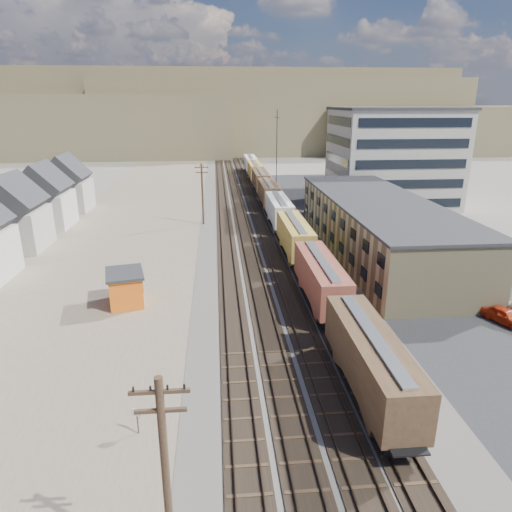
{
  "coord_description": "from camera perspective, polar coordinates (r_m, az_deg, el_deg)",
  "views": [
    {
      "loc": [
        -6.27,
        -32.14,
        19.2
      ],
      "look_at": [
        -2.04,
        15.83,
        3.0
      ],
      "focal_mm": 32.0,
      "sensor_mm": 36.0,
      "label": 1
    }
  ],
  "objects": [
    {
      "name": "ground",
      "position": [
        37.96,
        5.29,
        -11.88
      ],
      "size": [
        300.0,
        300.0,
        0.0
      ],
      "primitive_type": "plane",
      "color": "#6B6356",
      "rests_on": "ground"
    },
    {
      "name": "radio_mast",
      "position": [
        93.5,
        2.59,
        12.39
      ],
      "size": [
        1.2,
        0.16,
        18.0
      ],
      "color": "black",
      "rests_on": "ground"
    },
    {
      "name": "parked_car_far",
      "position": [
        98.46,
        19.15,
        6.79
      ],
      "size": [
        1.91,
        4.66,
        1.58
      ],
      "primitive_type": "imported",
      "rotation": [
        0.0,
        0.0,
        -0.01
      ],
      "color": "silver",
      "rests_on": "ground"
    },
    {
      "name": "freight_train",
      "position": [
        81.64,
        2.16,
        6.99
      ],
      "size": [
        3.0,
        119.74,
        4.46
      ],
      "color": "black",
      "rests_on": "ground"
    },
    {
      "name": "rail_tracks",
      "position": [
        84.52,
        -1.03,
        5.54
      ],
      "size": [
        11.4,
        200.0,
        0.24
      ],
      "color": "black",
      "rests_on": "ground"
    },
    {
      "name": "hills_north",
      "position": [
        200.23,
        -3.34,
        17.11
      ],
      "size": [
        265.0,
        80.0,
        32.0
      ],
      "color": "brown",
      "rests_on": "ground"
    },
    {
      "name": "utility_pole_north",
      "position": [
        75.47,
        -6.71,
        7.85
      ],
      "size": [
        2.2,
        0.32,
        10.0
      ],
      "color": "#382619",
      "rests_on": "ground"
    },
    {
      "name": "office_tower",
      "position": [
        94.1,
        16.68,
        11.77
      ],
      "size": [
        22.6,
        18.6,
        18.45
      ],
      "color": "#9E998E",
      "rests_on": "ground"
    },
    {
      "name": "asphalt_lot",
      "position": [
        75.33,
        17.21,
        3.0
      ],
      "size": [
        26.0,
        120.0,
        0.04
      ],
      "primitive_type": "cube",
      "color": "#232326",
      "rests_on": "ground"
    },
    {
      "name": "maintenance_shed",
      "position": [
        47.39,
        -15.99,
        -3.8
      ],
      "size": [
        4.49,
        5.28,
        3.38
      ],
      "color": "orange",
      "rests_on": "ground"
    },
    {
      "name": "parked_car_blue",
      "position": [
        75.26,
        15.36,
        3.69
      ],
      "size": [
        5.28,
        5.04,
        1.39
      ],
      "primitive_type": "imported",
      "rotation": [
        0.0,
        0.0,
        0.85
      ],
      "color": "navy",
      "rests_on": "ground"
    },
    {
      "name": "sign_post",
      "position": [
        30.04,
        -14.63,
        -18.9
      ],
      "size": [
        0.65,
        0.29,
        1.76
      ],
      "color": "#382619",
      "rests_on": "ground"
    },
    {
      "name": "utility_pole_south",
      "position": [
        19.96,
        -11.13,
        -26.0
      ],
      "size": [
        2.2,
        0.32,
        10.0
      ],
      "color": "#382619",
      "rests_on": "ground"
    },
    {
      "name": "dirt_yard",
      "position": [
        75.9,
        -15.31,
        3.28
      ],
      "size": [
        24.0,
        180.0,
        0.03
      ],
      "primitive_type": "cube",
      "color": "#70634D",
      "rests_on": "ground"
    },
    {
      "name": "warehouse",
      "position": [
        62.92,
        14.9,
        3.65
      ],
      "size": [
        12.4,
        40.4,
        7.25
      ],
      "color": "tan",
      "rests_on": "ground"
    },
    {
      "name": "parked_car_red",
      "position": [
        47.79,
        28.67,
        -6.58
      ],
      "size": [
        3.2,
        4.59,
        1.45
      ],
      "primitive_type": "imported",
      "rotation": [
        0.0,
        0.0,
        0.39
      ],
      "color": "#AB2B0F",
      "rests_on": "ground"
    },
    {
      "name": "ballast_bed",
      "position": [
        84.58,
        -0.66,
        5.49
      ],
      "size": [
        18.0,
        200.0,
        0.06
      ],
      "primitive_type": "cube",
      "color": "#4C4742",
      "rests_on": "ground"
    }
  ]
}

